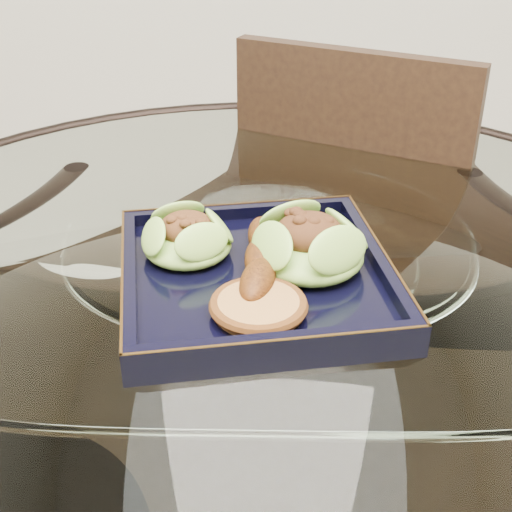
{
  "coord_description": "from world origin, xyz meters",
  "views": [
    {
      "loc": [
        0.01,
        -0.66,
        1.16
      ],
      "look_at": [
        -0.01,
        -0.04,
        0.8
      ],
      "focal_mm": 50.0,
      "sensor_mm": 36.0,
      "label": 1
    }
  ],
  "objects": [
    {
      "name": "lettuce_wrap_left",
      "position": [
        -0.09,
        -0.0,
        0.8
      ],
      "size": [
        0.1,
        0.1,
        0.03
      ],
      "primitive_type": "ellipsoid",
      "rotation": [
        0.0,
        0.0,
        0.03
      ],
      "color": "#5A992C",
      "rests_on": "navy_plate"
    },
    {
      "name": "dining_table",
      "position": [
        -0.0,
        -0.0,
        0.6
      ],
      "size": [
        1.13,
        1.13,
        0.77
      ],
      "color": "white",
      "rests_on": "ground"
    },
    {
      "name": "roasted_plantain",
      "position": [
        -0.01,
        -0.03,
        0.8
      ],
      "size": [
        0.04,
        0.16,
        0.03
      ],
      "primitive_type": "ellipsoid",
      "rotation": [
        0.0,
        0.0,
        1.53
      ],
      "color": "#642E0A",
      "rests_on": "navy_plate"
    },
    {
      "name": "navy_plate",
      "position": [
        -0.01,
        -0.04,
        0.77
      ],
      "size": [
        0.32,
        0.32,
        0.02
      ],
      "primitive_type": "cube",
      "rotation": [
        0.0,
        0.0,
        0.19
      ],
      "color": "black",
      "rests_on": "dining_table"
    },
    {
      "name": "lettuce_wrap_right",
      "position": [
        0.04,
        -0.02,
        0.8
      ],
      "size": [
        0.13,
        0.13,
        0.04
      ],
      "primitive_type": "ellipsoid",
      "rotation": [
        0.0,
        0.0,
        0.12
      ],
      "color": "#5B922A",
      "rests_on": "navy_plate"
    },
    {
      "name": "dining_chair",
      "position": [
        0.07,
        0.27,
        0.51
      ],
      "size": [
        0.52,
        0.52,
        0.91
      ],
      "rotation": [
        0.0,
        0.0,
        -0.43
      ],
      "color": "black",
      "rests_on": "ground"
    },
    {
      "name": "crumb_patty",
      "position": [
        -0.01,
        -0.11,
        0.79
      ],
      "size": [
        0.08,
        0.08,
        0.02
      ],
      "primitive_type": "cylinder",
      "rotation": [
        0.0,
        0.0,
        -0.05
      ],
      "color": "#A46536",
      "rests_on": "navy_plate"
    }
  ]
}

